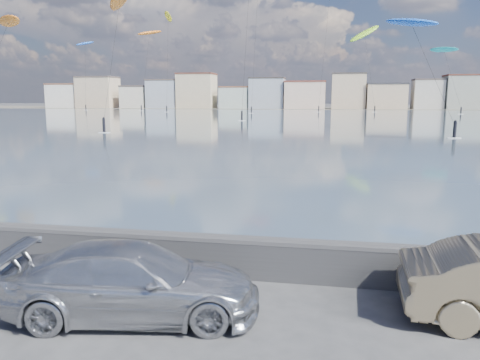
% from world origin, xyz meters
% --- Properties ---
extents(ground, '(700.00, 700.00, 0.00)m').
position_xyz_m(ground, '(0.00, 0.00, 0.00)').
color(ground, '#333335').
rests_on(ground, ground).
extents(bay_water, '(500.00, 177.00, 0.00)m').
position_xyz_m(bay_water, '(0.00, 91.50, 0.01)').
color(bay_water, '#3B5065').
rests_on(bay_water, ground).
extents(far_shore_strip, '(500.00, 60.00, 0.00)m').
position_xyz_m(far_shore_strip, '(0.00, 200.00, 0.01)').
color(far_shore_strip, '#4C473D').
rests_on(far_shore_strip, ground).
extents(seawall, '(400.00, 0.36, 1.08)m').
position_xyz_m(seawall, '(0.00, 2.70, 0.58)').
color(seawall, '#28282B').
rests_on(seawall, ground).
extents(far_buildings, '(240.79, 13.26, 14.60)m').
position_xyz_m(far_buildings, '(1.31, 186.00, 6.03)').
color(far_buildings, white).
rests_on(far_buildings, ground).
extents(car_silver, '(5.33, 2.89, 1.47)m').
position_xyz_m(car_silver, '(-0.48, 0.31, 0.73)').
color(car_silver, '#B4B6BC').
rests_on(car_silver, ground).
extents(kitesurfer_4, '(8.70, 11.70, 18.90)m').
position_xyz_m(kitesurfer_4, '(34.89, 136.21, 17.54)').
color(kitesurfer_4, '#19BFBF').
rests_on(kitesurfer_4, ground).
extents(kitesurfer_5, '(8.08, 15.59, 28.64)m').
position_xyz_m(kitesurfer_5, '(-59.30, 153.98, 26.72)').
color(kitesurfer_5, orange).
rests_on(kitesurfer_5, ground).
extents(kitesurfer_6, '(9.12, 16.25, 18.38)m').
position_xyz_m(kitesurfer_6, '(-51.07, 66.80, 17.14)').
color(kitesurfer_6, orange).
rests_on(kitesurfer_6, ground).
extents(kitesurfer_7, '(10.95, 15.69, 28.74)m').
position_xyz_m(kitesurfer_7, '(14.22, 155.87, 24.94)').
color(kitesurfer_7, '#8CD826').
rests_on(kitesurfer_7, ground).
extents(kitesurfer_12, '(5.88, 10.80, 25.45)m').
position_xyz_m(kitesurfer_12, '(-85.18, 155.84, 23.57)').
color(kitesurfer_12, blue).
rests_on(kitesurfer_12, ground).
extents(kitesurfer_13, '(7.87, 16.64, 15.35)m').
position_xyz_m(kitesurfer_13, '(13.54, 58.30, 13.88)').
color(kitesurfer_13, blue).
rests_on(kitesurfer_13, ground).
extents(kitesurfer_16, '(6.09, 17.96, 32.60)m').
position_xyz_m(kitesurfer_16, '(-49.43, 145.52, 30.21)').
color(kitesurfer_16, yellow).
rests_on(kitesurfer_16, ground).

